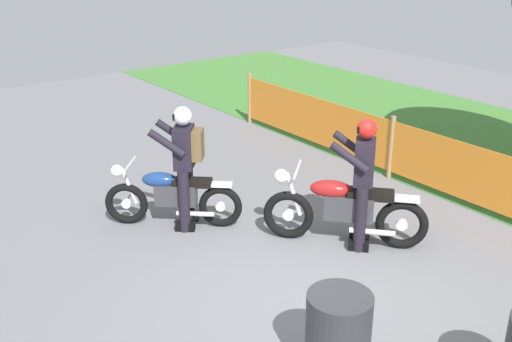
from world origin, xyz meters
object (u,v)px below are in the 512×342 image
at_px(motorcycle_lead, 344,209).
at_px(motorcycle_trailing, 172,196).
at_px(rider_lead, 362,178).
at_px(rider_trailing, 185,161).
at_px(spare_drum, 338,339).

xyz_separation_m(motorcycle_lead, motorcycle_trailing, (-1.77, -1.50, -0.05)).
distance_m(motorcycle_lead, rider_lead, 0.48).
height_order(motorcycle_trailing, rider_lead, rider_lead).
relative_size(motorcycle_lead, rider_trailing, 0.97).
distance_m(rider_lead, spare_drum, 2.66).
bearing_deg(motorcycle_lead, spare_drum, 92.50).
distance_m(motorcycle_trailing, rider_trailing, 0.56).
xyz_separation_m(rider_lead, rider_trailing, (-1.79, -1.48, 0.03)).
relative_size(rider_lead, spare_drum, 1.92).
bearing_deg(rider_lead, motorcycle_trailing, -1.45).
height_order(motorcycle_trailing, rider_trailing, rider_trailing).
bearing_deg(rider_trailing, spare_drum, 122.30).
distance_m(motorcycle_lead, rider_trailing, 2.17).
distance_m(motorcycle_trailing, rider_lead, 2.57).
height_order(rider_lead, rider_trailing, same).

